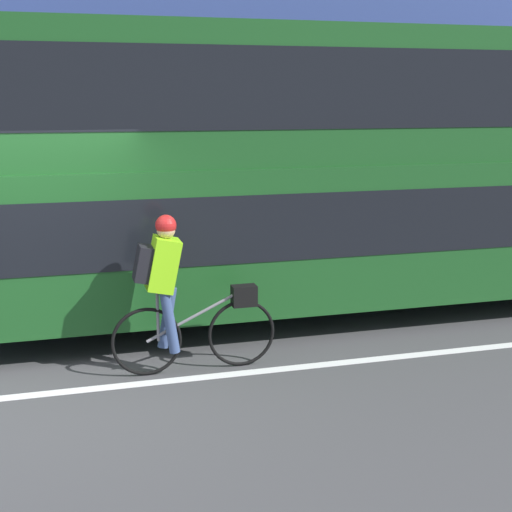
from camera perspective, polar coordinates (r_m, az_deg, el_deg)
The scene contains 7 objects.
ground_plane at distance 7.42m, azimuth -17.92°, elevation -10.42°, with size 80.00×80.00×0.00m, color #424244.
road_center_line at distance 7.36m, azimuth -17.94°, elevation -10.59°, with size 50.00×0.14×0.01m, color silver.
sidewalk_curb at distance 11.70m, azimuth -17.17°, elevation -1.59°, with size 60.00×1.92×0.13m.
building_facade at distance 12.49m, azimuth -18.07°, elevation 14.47°, with size 60.00×0.30×6.71m.
bus at distance 9.56m, azimuth 8.02°, elevation 7.71°, with size 10.44×2.54×3.62m.
cyclist_on_bike at distance 7.34m, azimuth -6.35°, elevation -2.68°, with size 1.74×0.32×1.68m.
trash_bin at distance 13.91m, azimuth 19.09°, elevation 2.54°, with size 0.46×0.46×0.85m.
Camera 1 is at (0.43, -6.85, 2.83)m, focal length 50.00 mm.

